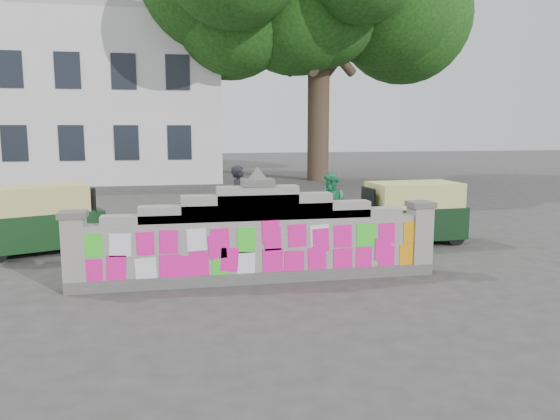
% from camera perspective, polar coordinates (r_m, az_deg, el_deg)
% --- Properties ---
extents(ground, '(100.00, 100.00, 0.00)m').
position_cam_1_polar(ground, '(9.66, -2.31, -7.44)').
color(ground, '#383533').
rests_on(ground, ground).
extents(parapet_wall, '(6.48, 0.44, 2.01)m').
position_cam_1_polar(parapet_wall, '(9.47, -2.33, -3.09)').
color(parapet_wall, '#4C4C49').
rests_on(parapet_wall, ground).
extents(building, '(16.00, 10.00, 8.90)m').
position_cam_1_polar(building, '(31.67, -21.82, 10.40)').
color(building, silver).
rests_on(building, ground).
extents(cyclist_bike, '(1.86, 1.20, 0.92)m').
position_cam_1_polar(cyclist_bike, '(12.67, -4.21, -1.47)').
color(cyclist_bike, black).
rests_on(cyclist_bike, ground).
extents(cyclist_rider, '(0.55, 0.67, 1.56)m').
position_cam_1_polar(cyclist_rider, '(12.62, -4.23, -0.04)').
color(cyclist_rider, black).
rests_on(cyclist_rider, ground).
extents(pedestrian, '(0.88, 0.96, 1.60)m').
position_cam_1_polar(pedestrian, '(13.13, 5.38, 0.38)').
color(pedestrian, '#2A9C62').
rests_on(pedestrian, ground).
extents(rickshaw_left, '(2.70, 1.97, 1.45)m').
position_cam_1_polar(rickshaw_left, '(12.78, -23.92, -0.77)').
color(rickshaw_left, black).
rests_on(rickshaw_left, ground).
extents(rickshaw_right, '(2.59, 1.30, 1.42)m').
position_cam_1_polar(rickshaw_right, '(13.04, 13.51, -0.18)').
color(rickshaw_right, black).
rests_on(rickshaw_right, ground).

